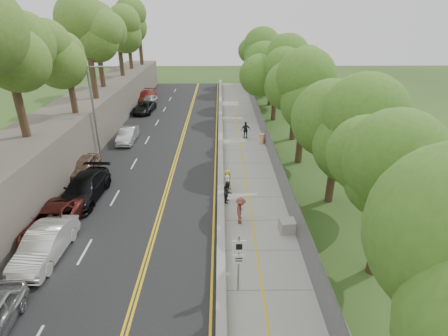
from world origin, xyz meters
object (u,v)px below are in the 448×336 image
object	(u,v)px
concrete_block	(289,226)
person_far	(246,130)
car_2	(53,221)
painter_0	(228,180)
car_1	(45,245)
signpost	(239,258)
streetlight	(95,105)
construction_barrel	(262,139)

from	to	relation	value
concrete_block	person_far	world-z (taller)	person_far
car_2	person_far	distance (m)	20.65
painter_0	person_far	world-z (taller)	person_far
car_1	painter_0	bearing A→B (deg)	39.59
signpost	car_2	world-z (taller)	signpost
concrete_block	person_far	distance (m)	16.68
car_2	car_1	bearing A→B (deg)	-75.47
car_2	painter_0	bearing A→B (deg)	26.19
car_2	person_far	world-z (taller)	person_far
streetlight	painter_0	size ratio (longest dim) A/B	4.99
construction_barrel	car_2	world-z (taller)	car_2
streetlight	signpost	distance (m)	20.72
construction_barrel	car_1	distance (m)	21.85
streetlight	car_2	distance (m)	12.70
signpost	concrete_block	world-z (taller)	signpost
car_1	person_far	size ratio (longest dim) A/B	2.81
streetlight	painter_0	world-z (taller)	streetlight
car_1	car_2	world-z (taller)	car_1
signpost	construction_barrel	size ratio (longest dim) A/B	3.21
signpost	construction_barrel	distance (m)	20.24
car_2	concrete_block	bearing A→B (deg)	-0.72
signpost	car_1	bearing A→B (deg)	165.58
signpost	person_far	distance (m)	21.53
construction_barrel	signpost	bearing A→B (deg)	-99.27
construction_barrel	concrete_block	bearing A→B (deg)	-90.00
person_far	streetlight	bearing A→B (deg)	9.77
concrete_block	car_1	world-z (taller)	car_1
streetlight	person_far	xyz separation A→B (m)	(13.28, 4.42, -3.72)
car_2	painter_0	xyz separation A→B (m)	(10.37, 5.15, 0.09)
streetlight	signpost	world-z (taller)	streetlight
signpost	concrete_block	size ratio (longest dim) A/B	2.76
painter_0	person_far	xyz separation A→B (m)	(2.07, 11.33, 0.07)
concrete_block	car_2	world-z (taller)	car_2
construction_barrel	car_2	bearing A→B (deg)	-132.93
streetlight	car_1	xyz separation A→B (m)	(1.46, -14.43, -3.79)
streetlight	person_far	distance (m)	14.49
person_far	painter_0	bearing A→B (deg)	71.01
signpost	car_1	size ratio (longest dim) A/B	0.63
streetlight	construction_barrel	xyz separation A→B (m)	(14.76, 2.91, -4.11)
painter_0	car_2	bearing A→B (deg)	119.71
construction_barrel	painter_0	xyz separation A→B (m)	(-3.55, -9.82, 0.32)
streetlight	construction_barrel	world-z (taller)	streetlight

